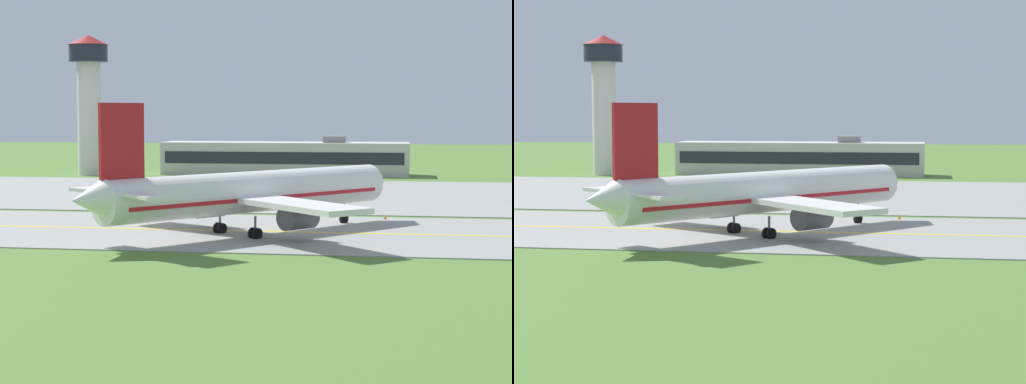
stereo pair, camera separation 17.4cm
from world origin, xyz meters
The scene contains 10 objects.
ground_plane centered at (0.00, 0.00, 0.00)m, with size 500.00×500.00×0.00m, color #517A33.
taxiway_strip centered at (0.00, 0.00, 0.05)m, with size 240.00×28.00×0.10m, color gray.
apron_pad centered at (10.00, 42.00, 0.05)m, with size 140.00×52.00×0.10m, color gray.
taxiway_centreline centered at (0.00, 0.00, 0.11)m, with size 220.00×0.60×0.01m, color yellow.
airplane_lead centered at (-1.75, -2.26, 4.13)m, with size 29.44×33.07×12.70m.
service_truck_fuel centered at (0.35, 28.58, 1.53)m, with size 6.26×3.13×2.65m.
terminal_building centered at (-8.83, 82.96, 3.10)m, with size 46.42×9.45×7.35m.
control_tower centered at (-45.15, 76.14, 15.78)m, with size 7.60×7.60×26.13m.
traffic_cone_near_edge centered at (6.76, 11.94, 0.30)m, with size 0.44×0.44×0.60m, color orange.
traffic_cone_mid_edge centered at (11.07, 12.31, 0.30)m, with size 0.44×0.44×0.60m, color orange.
Camera 1 is at (12.67, -89.12, 11.97)m, focal length 64.29 mm.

